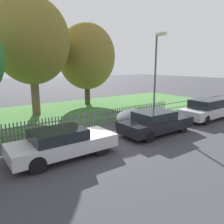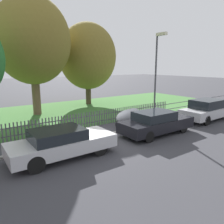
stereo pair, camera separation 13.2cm
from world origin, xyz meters
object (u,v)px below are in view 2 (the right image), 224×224
(parked_car_black_saloon, at_px, (62,142))
(street_lamp, at_px, (157,68))
(parked_car_navy_estate, at_px, (156,122))
(tree_far_left, at_px, (88,57))
(parked_car_red_compact, at_px, (208,110))
(covered_motorcycle, at_px, (130,116))
(tree_mid_park, at_px, (32,41))

(parked_car_black_saloon, xyz_separation_m, street_lamp, (7.24, 1.72, 2.92))
(parked_car_navy_estate, xyz_separation_m, tree_far_left, (1.71, 10.54, 3.87))
(parked_car_black_saloon, distance_m, parked_car_red_compact, 10.76)
(parked_car_red_compact, xyz_separation_m, covered_motorcycle, (-5.50, 1.84, -0.06))
(parked_car_black_saloon, xyz_separation_m, tree_far_left, (7.19, 10.51, 3.88))
(tree_mid_park, relative_size, street_lamp, 1.53)
(parked_car_navy_estate, bearing_deg, tree_far_left, 80.54)
(street_lamp, bearing_deg, covered_motorcycle, 172.76)
(parked_car_red_compact, height_order, tree_far_left, tree_far_left)
(parked_car_red_compact, relative_size, tree_far_left, 0.60)
(parked_car_red_compact, bearing_deg, parked_car_navy_estate, -179.31)
(parked_car_navy_estate, bearing_deg, parked_car_red_compact, 1.41)
(parked_car_navy_estate, relative_size, parked_car_red_compact, 0.95)
(tree_mid_park, bearing_deg, parked_car_red_compact, -43.72)
(parked_car_navy_estate, bearing_deg, covered_motorcycle, 96.14)
(covered_motorcycle, bearing_deg, parked_car_navy_estate, -86.16)
(parked_car_navy_estate, xyz_separation_m, street_lamp, (1.76, 1.75, 2.91))
(parked_car_navy_estate, distance_m, street_lamp, 3.82)
(parked_car_navy_estate, distance_m, parked_car_red_compact, 5.28)
(parked_car_navy_estate, bearing_deg, parked_car_black_saloon, 179.42)
(parked_car_red_compact, bearing_deg, tree_far_left, 107.96)
(tree_far_left, height_order, street_lamp, tree_far_left)
(parked_car_navy_estate, distance_m, covered_motorcycle, 2.01)
(parked_car_navy_estate, distance_m, tree_mid_park, 10.75)
(covered_motorcycle, relative_size, tree_mid_park, 0.24)
(parked_car_navy_estate, relative_size, street_lamp, 0.77)
(parked_car_navy_estate, relative_size, tree_mid_park, 0.50)
(tree_mid_park, bearing_deg, street_lamp, -51.88)
(parked_car_red_compact, bearing_deg, street_lamp, 154.64)
(parked_car_red_compact, bearing_deg, parked_car_black_saloon, 179.67)
(parked_car_red_compact, distance_m, street_lamp, 4.79)
(parked_car_red_compact, height_order, street_lamp, street_lamp)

